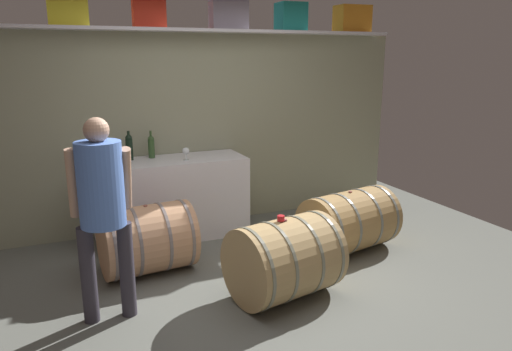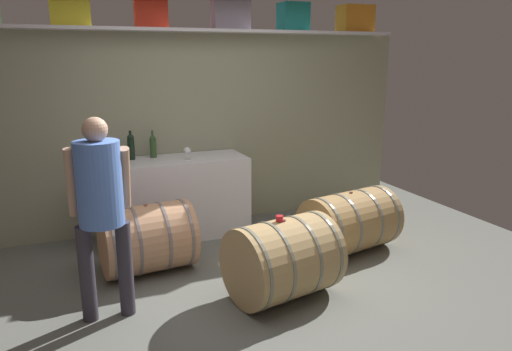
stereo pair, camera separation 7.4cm
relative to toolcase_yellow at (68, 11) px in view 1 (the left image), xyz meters
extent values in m
cube|color=#61645D|center=(1.21, -1.36, -2.37)|extent=(6.48, 7.23, 0.02)
cube|color=gray|center=(1.21, 0.15, -1.27)|extent=(5.28, 0.10, 2.18)
cube|color=silver|center=(1.21, 0.00, -0.16)|extent=(4.85, 0.40, 0.03)
cube|color=yellow|center=(0.00, 0.00, 0.00)|extent=(0.38, 0.31, 0.28)
cube|color=red|center=(0.77, 0.00, 0.04)|extent=(0.34, 0.23, 0.36)
cube|color=gray|center=(1.64, 0.00, 0.03)|extent=(0.41, 0.24, 0.34)
cube|color=#1C847E|center=(2.40, 0.00, 0.01)|extent=(0.32, 0.30, 0.31)
cube|color=orange|center=(3.24, 0.00, 0.02)|extent=(0.41, 0.29, 0.31)
cube|color=white|center=(0.87, -0.21, -1.93)|extent=(1.61, 0.60, 0.87)
cylinder|color=#314F27|center=(0.72, -0.05, -1.40)|extent=(0.07, 0.07, 0.19)
sphere|color=#314F27|center=(0.72, -0.05, -1.29)|extent=(0.07, 0.07, 0.07)
cylinder|color=#314F27|center=(0.72, -0.05, -1.24)|extent=(0.02, 0.02, 0.08)
cylinder|color=black|center=(0.48, -0.07, -1.38)|extent=(0.07, 0.07, 0.22)
sphere|color=black|center=(0.48, -0.07, -1.26)|extent=(0.07, 0.07, 0.07)
cylinder|color=black|center=(0.48, -0.07, -1.22)|extent=(0.03, 0.03, 0.07)
cylinder|color=white|center=(1.03, -0.31, -1.49)|extent=(0.06, 0.06, 0.00)
cylinder|color=white|center=(1.03, -0.31, -1.46)|extent=(0.01, 0.01, 0.07)
sphere|color=white|center=(1.03, -0.31, -1.39)|extent=(0.07, 0.07, 0.07)
sphere|color=maroon|center=(1.03, -0.31, -1.40)|extent=(0.05, 0.05, 0.05)
cylinder|color=tan|center=(1.38, -1.93, -2.02)|extent=(0.94, 0.81, 0.66)
cylinder|color=slate|center=(1.05, -2.00, -2.02)|extent=(0.16, 0.66, 0.67)
cylinder|color=slate|center=(1.26, -1.95, -2.02)|extent=(0.16, 0.66, 0.67)
cylinder|color=slate|center=(1.51, -1.90, -2.02)|extent=(0.16, 0.66, 0.67)
cylinder|color=slate|center=(1.72, -1.86, -2.02)|extent=(0.16, 0.66, 0.67)
cylinder|color=#8B4550|center=(1.38, -1.93, -1.69)|extent=(0.04, 0.04, 0.01)
cylinder|color=#A8824C|center=(2.42, -1.32, -2.05)|extent=(1.03, 0.79, 0.61)
cylinder|color=slate|center=(2.04, -1.40, -2.05)|extent=(0.15, 0.61, 0.62)
cylinder|color=slate|center=(2.28, -1.35, -2.05)|extent=(0.15, 0.61, 0.62)
cylinder|color=slate|center=(2.57, -1.29, -2.05)|extent=(0.15, 0.61, 0.62)
cylinder|color=slate|center=(2.80, -1.24, -2.05)|extent=(0.15, 0.61, 0.62)
cylinder|color=brown|center=(2.42, -1.32, -1.74)|extent=(0.04, 0.04, 0.01)
cylinder|color=tan|center=(0.45, -1.01, -2.04)|extent=(0.85, 0.69, 0.62)
cylinder|color=slate|center=(0.11, -1.03, -2.04)|extent=(0.08, 0.64, 0.64)
cylinder|color=slate|center=(0.32, -1.02, -2.04)|extent=(0.08, 0.64, 0.64)
cylinder|color=slate|center=(0.58, -1.00, -2.04)|extent=(0.08, 0.64, 0.64)
cylinder|color=slate|center=(0.79, -0.98, -2.04)|extent=(0.08, 0.64, 0.64)
cylinder|color=#955547|center=(0.45, -1.01, -1.72)|extent=(0.04, 0.04, 0.01)
cylinder|color=red|center=(1.35, -1.93, -1.67)|extent=(0.06, 0.06, 0.04)
cylinder|color=#35313B|center=(0.16, -1.71, -1.99)|extent=(0.11, 0.11, 0.75)
cylinder|color=#35313B|center=(-0.11, -1.70, -1.99)|extent=(0.11, 0.11, 0.75)
cylinder|color=#547CD3|center=(0.03, -1.71, -1.30)|extent=(0.32, 0.32, 0.62)
sphere|color=tan|center=(0.03, -1.71, -0.92)|extent=(0.18, 0.18, 0.18)
cylinder|color=tan|center=(0.22, -1.62, -1.30)|extent=(0.09, 0.26, 0.51)
cylinder|color=tan|center=(-0.16, -1.60, -1.30)|extent=(0.09, 0.17, 0.52)
camera|label=1|loc=(-0.27, -5.17, -0.41)|focal=33.70mm
camera|label=2|loc=(-0.20, -5.19, -0.41)|focal=33.70mm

